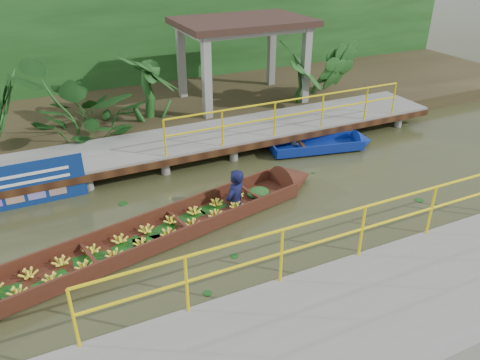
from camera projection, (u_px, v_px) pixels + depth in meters
name	position (u px, v px, depth m)	size (l,w,h in m)	color
ground	(243.00, 214.00, 10.74)	(80.00, 80.00, 0.00)	#34371B
land_strip	(152.00, 107.00, 16.62)	(30.00, 8.00, 0.45)	#302718
far_dock	(192.00, 141.00, 13.26)	(16.00, 2.06, 1.66)	gray
near_dock	(410.00, 308.00, 7.63)	(18.00, 2.40, 1.73)	gray
pavilion	(243.00, 31.00, 15.58)	(4.40, 3.00, 3.00)	gray
foliage_backdrop	(129.00, 43.00, 17.78)	(30.00, 0.80, 4.00)	#194014
vendor_boat	(153.00, 230.00, 9.71)	(9.86, 2.99, 2.21)	#34180E
moored_blue_boat	(340.00, 144.00, 13.93)	(3.25, 1.42, 0.75)	navy
blue_banner	(3.00, 189.00, 10.61)	(3.59, 0.04, 1.12)	navy
tropical_plants	(147.00, 97.00, 14.09)	(14.39, 1.39, 1.73)	#194014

